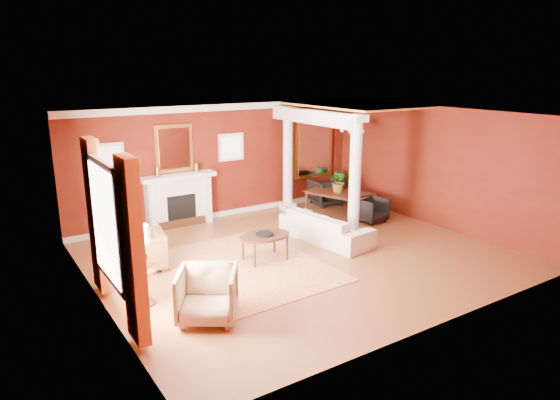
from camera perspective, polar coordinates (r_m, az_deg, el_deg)
ground at (r=10.44m, az=2.29°, el=-6.36°), size 8.00×8.00×0.00m
room_shell at (r=9.89m, az=2.41°, el=4.60°), size 8.04×7.04×2.92m
fireplace at (r=12.46m, az=-11.48°, el=0.01°), size 1.85×0.42×1.29m
overmantel_mirror at (r=12.33m, az=-12.02°, el=5.79°), size 0.95×0.07×1.15m
flank_window_left at (r=11.90m, az=-18.99°, el=4.50°), size 0.70×0.07×0.70m
flank_window_right at (r=12.98m, az=-5.60°, el=6.04°), size 0.70×0.07×0.70m
left_window at (r=7.90m, az=-18.71°, el=-3.31°), size 0.21×2.55×2.60m
column_front at (r=11.27m, az=8.57°, el=2.67°), size 0.36×0.36×2.80m
column_back at (r=13.37m, az=0.91°, el=4.76°), size 0.36×0.36×2.80m
header_beam at (r=12.32m, az=3.82°, el=9.45°), size 0.30×3.20×0.32m
amber_ceiling at (r=12.90m, az=8.42°, el=10.69°), size 2.30×3.40×0.04m
dining_mirror at (r=14.40m, az=3.89°, el=5.95°), size 1.30×0.07×1.70m
chandelier at (r=13.03m, az=8.33°, el=7.98°), size 0.60×0.62×0.75m
crown_trim at (r=12.74m, az=-6.72°, el=10.47°), size 8.00×0.08×0.16m
base_trim at (r=13.24m, az=-6.36°, el=-1.52°), size 8.00×0.08×0.12m
rug at (r=9.92m, az=-3.74°, el=-7.51°), size 2.78×3.64×0.01m
sofa at (r=11.21m, az=5.28°, el=-2.53°), size 0.96×2.29×0.87m
armchair_leopard at (r=9.97m, az=-15.41°, el=-5.43°), size 0.88×0.92×0.82m
armchair_stripe at (r=7.84m, az=-8.32°, el=-10.42°), size 1.18×1.17×0.90m
coffee_table at (r=10.02m, az=-1.74°, el=-4.25°), size 1.08×1.08×0.54m
coffee_book at (r=9.97m, az=-1.88°, el=-3.34°), size 0.17×0.04×0.24m
side_table at (r=8.37m, az=-15.73°, el=-5.88°), size 0.54×0.54×1.36m
dining_table at (r=13.31m, az=6.84°, el=0.41°), size 1.12×1.80×0.95m
dining_chair_near at (r=12.77m, az=10.39°, el=-0.98°), size 0.73×0.70×0.69m
dining_chair_far at (r=14.21m, az=5.26°, el=1.08°), size 0.86×0.81×0.81m
green_urn at (r=14.65m, az=6.77°, el=1.19°), size 0.36×0.36×0.86m
potted_plant at (r=13.16m, az=6.77°, el=3.33°), size 0.61×0.65×0.43m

